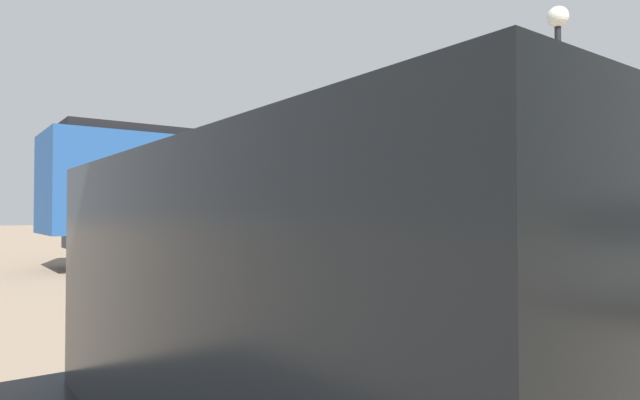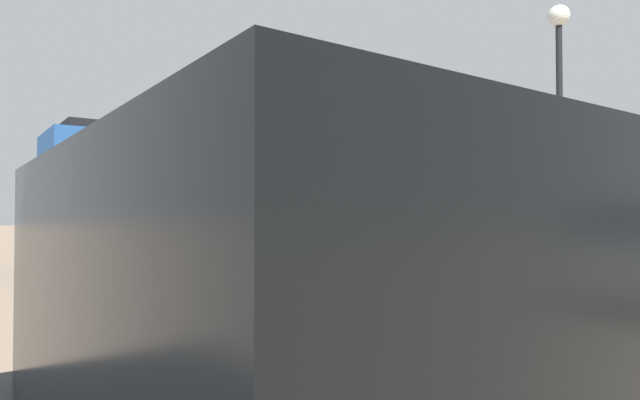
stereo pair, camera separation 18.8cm
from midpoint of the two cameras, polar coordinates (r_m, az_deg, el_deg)
The scene contains 4 objects.
ground_plane at distance 14.92m, azimuth -1.47°, elevation -7.46°, with size 120.00×120.00×0.00m, color #84705B.
locomotive at distance 19.62m, azimuth 0.44°, elevation 0.63°, with size 2.98×17.86×4.01m.
lamp_post at distance 15.15m, azimuth 24.12°, elevation 11.51°, with size 0.55×0.55×6.93m.
platform_fence at distance 18.12m, azimuth 20.53°, elevation -3.81°, with size 0.05×8.39×1.20m.
Camera 1 is at (12.12, -8.54, 1.60)m, focal length 29.48 mm.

